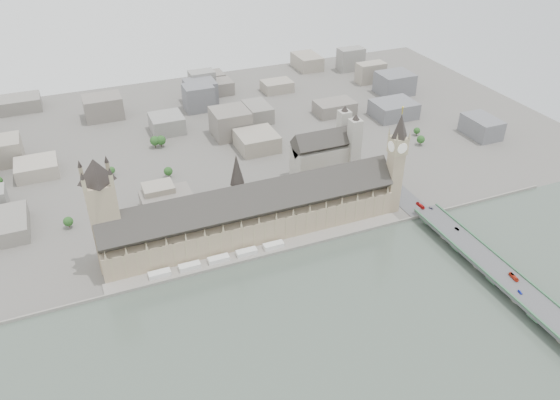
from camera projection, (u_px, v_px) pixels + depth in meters
name	position (u px, v px, depth m)	size (l,w,h in m)	color
ground	(260.00, 247.00, 480.03)	(900.00, 900.00, 0.00)	#595651
river_thames	(350.00, 391.00, 351.37)	(600.00, 600.00, 0.00)	#414C43
embankment_wall	(266.00, 256.00, 467.53)	(600.00, 1.50, 3.00)	gray
river_terrace	(263.00, 251.00, 473.65)	(270.00, 15.00, 2.00)	gray
terrace_tents	(219.00, 259.00, 459.53)	(118.00, 7.00, 4.00)	silver
palace_of_westminster	(252.00, 214.00, 483.21)	(265.00, 40.73, 55.44)	tan
elizabeth_tower	(397.00, 157.00, 499.58)	(17.00, 17.00, 107.50)	tan
victoria_tower	(103.00, 209.00, 431.34)	(30.00, 30.00, 100.00)	tan
central_tower	(237.00, 179.00, 465.99)	(13.00, 13.00, 48.00)	tan
westminster_bridge	(475.00, 256.00, 461.28)	(25.00, 325.00, 10.25)	#474749
bridge_parapets	(515.00, 283.00, 423.52)	(25.00, 235.00, 1.15)	#386645
westminster_abbey	(326.00, 153.00, 576.40)	(68.00, 36.00, 64.00)	#9C998D
city_skyline_inland	(188.00, 121.00, 660.87)	(720.00, 360.00, 38.00)	gray
park_trees	(228.00, 208.00, 519.57)	(110.00, 30.00, 15.00)	#1F4418
red_bus_north	(420.00, 205.00, 515.29)	(2.48, 10.59, 2.95)	red
red_bus_south	(514.00, 277.00, 428.49)	(2.34, 9.98, 2.78)	red
car_blue	(520.00, 292.00, 414.56)	(1.86, 4.62, 1.58)	#1A29AC
car_silver	(457.00, 229.00, 484.55)	(1.58, 4.54, 1.50)	gray
car_approach	(431.00, 208.00, 512.89)	(1.91, 4.70, 1.36)	gray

